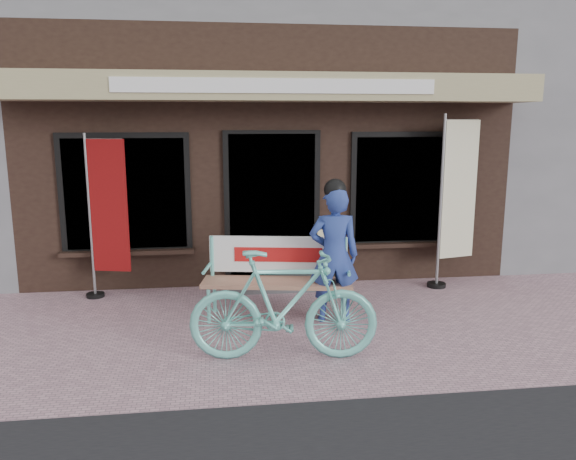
{
  "coord_description": "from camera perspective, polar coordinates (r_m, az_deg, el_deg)",
  "views": [
    {
      "loc": [
        -0.77,
        -5.8,
        2.34
      ],
      "look_at": [
        0.06,
        0.7,
        1.05
      ],
      "focal_mm": 35.0,
      "sensor_mm": 36.0,
      "label": 1
    }
  ],
  "objects": [
    {
      "name": "ground",
      "position": [
        6.3,
        0.26,
        -10.66
      ],
      "size": [
        70.0,
        70.0,
        0.0
      ],
      "primitive_type": "plane",
      "color": "#B98D9A",
      "rests_on": "ground"
    },
    {
      "name": "bicycle",
      "position": [
        5.53,
        -0.45,
        -7.69
      ],
      "size": [
        1.89,
        0.71,
        1.11
      ],
      "primitive_type": "imported",
      "rotation": [
        0.0,
        0.0,
        1.47
      ],
      "color": "#68CBBD",
      "rests_on": "ground"
    },
    {
      "name": "nobori_cream",
      "position": [
        8.2,
        16.65,
        3.03
      ],
      "size": [
        0.72,
        0.32,
        2.42
      ],
      "rotation": [
        0.0,
        0.0,
        0.23
      ],
      "color": "gray",
      "rests_on": "ground"
    },
    {
      "name": "bench",
      "position": [
        6.73,
        -1.06,
        -4.17
      ],
      "size": [
        1.82,
        0.75,
        0.96
      ],
      "rotation": [
        0.0,
        0.0,
        -0.17
      ],
      "color": "#68CBBD",
      "rests_on": "ground"
    },
    {
      "name": "person",
      "position": [
        6.53,
        4.7,
        -2.28
      ],
      "size": [
        0.62,
        0.44,
        1.69
      ],
      "rotation": [
        0.0,
        0.0,
        -0.1
      ],
      "color": "navy",
      "rests_on": "ground"
    },
    {
      "name": "nobori_red",
      "position": [
        7.68,
        -18.01,
        1.47
      ],
      "size": [
        0.65,
        0.29,
        2.18
      ],
      "rotation": [
        0.0,
        0.0,
        -0.23
      ],
      "color": "gray",
      "rests_on": "ground"
    },
    {
      "name": "menu_stand",
      "position": [
        8.16,
        3.97,
        -2.27
      ],
      "size": [
        0.44,
        0.22,
        0.88
      ],
      "rotation": [
        0.0,
        0.0,
        0.32
      ],
      "color": "black",
      "rests_on": "ground"
    },
    {
      "name": "storefront",
      "position": [
        10.81,
        -3.3,
        14.58
      ],
      "size": [
        7.0,
        6.77,
        6.0
      ],
      "color": "black",
      "rests_on": "ground"
    }
  ]
}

